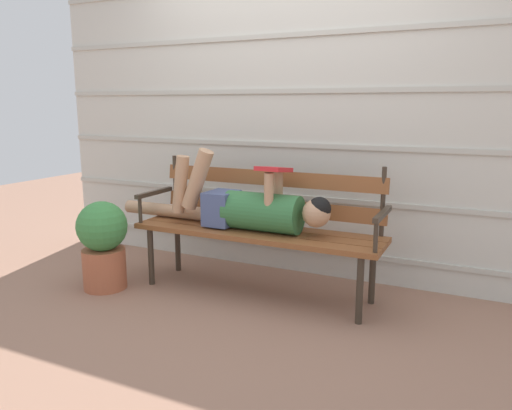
% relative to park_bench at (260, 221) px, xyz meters
% --- Properties ---
extents(ground_plane, '(12.00, 12.00, 0.00)m').
position_rel_park_bench_xyz_m(ground_plane, '(-0.00, -0.15, -0.52)').
color(ground_plane, '#936B56').
extents(house_siding, '(4.39, 0.08, 2.47)m').
position_rel_park_bench_xyz_m(house_siding, '(-0.00, 0.54, 0.71)').
color(house_siding, beige).
rests_on(house_siding, ground).
extents(park_bench, '(1.80, 0.47, 0.94)m').
position_rel_park_bench_xyz_m(park_bench, '(0.00, 0.00, 0.00)').
color(park_bench, brown).
rests_on(park_bench, ground).
extents(reclining_person, '(1.72, 0.27, 0.57)m').
position_rel_park_bench_xyz_m(reclining_person, '(-0.08, -0.07, 0.11)').
color(reclining_person, '#33703D').
extents(potted_plant, '(0.37, 0.37, 0.65)m').
position_rel_park_bench_xyz_m(potted_plant, '(-1.06, -0.46, -0.17)').
color(potted_plant, '#AD5B3D').
rests_on(potted_plant, ground).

